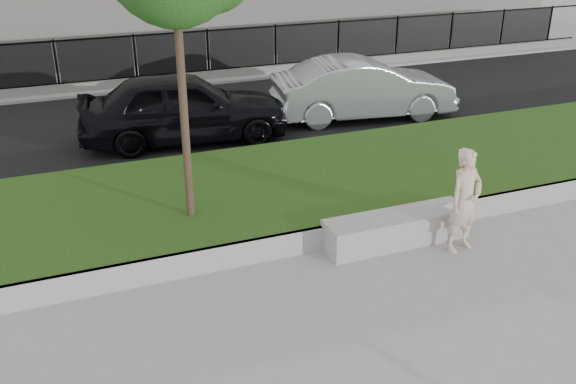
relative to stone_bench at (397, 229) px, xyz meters
name	(u,v)px	position (x,y,z in m)	size (l,w,h in m)	color
ground	(327,287)	(-1.61, -0.80, -0.25)	(90.00, 90.00, 0.00)	gray
grass_bank	(257,195)	(-1.61, 2.20, -0.05)	(34.00, 4.00, 0.40)	#17350D
grass_kerb	(299,243)	(-1.61, 0.24, -0.05)	(34.00, 0.08, 0.40)	gray
street	(186,119)	(-1.61, 7.70, -0.23)	(34.00, 7.00, 0.04)	black
far_pavement	(152,77)	(-1.61, 12.20, -0.19)	(34.00, 3.00, 0.12)	gray
iron_fence	(157,69)	(-1.61, 11.20, 0.29)	(32.00, 0.30, 1.50)	slate
stone_bench	(397,229)	(0.00, 0.00, 0.00)	(2.43, 0.61, 0.50)	gray
man	(465,200)	(0.84, -0.55, 0.59)	(0.61, 0.40, 1.68)	beige
book	(451,206)	(0.96, -0.07, 0.26)	(0.21, 0.15, 0.02)	white
car_dark	(184,107)	(-2.00, 6.03, 0.59)	(1.88, 4.67, 1.59)	black
car_silver	(363,88)	(2.61, 6.10, 0.54)	(1.59, 4.56, 1.50)	#9EA2A7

